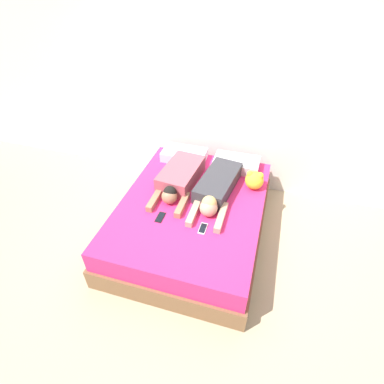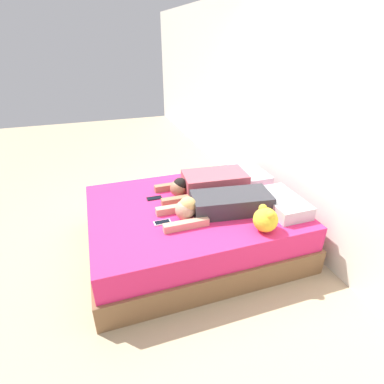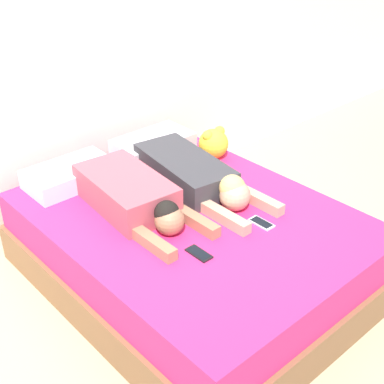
% 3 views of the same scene
% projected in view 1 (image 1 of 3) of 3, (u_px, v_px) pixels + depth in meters
% --- Properties ---
extents(ground_plane, '(12.00, 12.00, 0.00)m').
position_uv_depth(ground_plane, '(192.00, 233.00, 3.76)').
color(ground_plane, tan).
extents(wall_back, '(12.00, 0.06, 2.60)m').
position_uv_depth(wall_back, '(219.00, 97.00, 3.83)').
color(wall_back, silver).
rests_on(wall_back, ground_plane).
extents(bed, '(1.65, 2.12, 0.52)m').
position_uv_depth(bed, '(192.00, 219.00, 3.60)').
color(bed, brown).
rests_on(bed, ground_plane).
extents(pillow_head_left, '(0.59, 0.34, 0.13)m').
position_uv_depth(pillow_head_left, '(184.00, 155.00, 4.08)').
color(pillow_head_left, silver).
rests_on(pillow_head_left, bed).
extents(pillow_head_right, '(0.59, 0.34, 0.13)m').
position_uv_depth(pillow_head_right, '(236.00, 163.00, 3.93)').
color(pillow_head_right, silver).
rests_on(pillow_head_right, bed).
extents(person_left, '(0.45, 1.01, 0.21)m').
position_uv_depth(person_left, '(179.00, 178.00, 3.62)').
color(person_left, '#B24C59').
rests_on(person_left, bed).
extents(person_right, '(0.46, 1.13, 0.22)m').
position_uv_depth(person_right, '(216.00, 188.00, 3.48)').
color(person_right, '#333338').
rests_on(person_right, bed).
extents(cell_phone_left, '(0.07, 0.16, 0.01)m').
position_uv_depth(cell_phone_left, '(160.00, 217.00, 3.23)').
color(cell_phone_left, black).
rests_on(cell_phone_left, bed).
extents(cell_phone_right, '(0.07, 0.16, 0.01)m').
position_uv_depth(cell_phone_right, '(203.00, 228.00, 3.10)').
color(cell_phone_right, silver).
rests_on(cell_phone_right, bed).
extents(plush_toy, '(0.22, 0.22, 0.23)m').
position_uv_depth(plush_toy, '(254.00, 180.00, 3.56)').
color(plush_toy, yellow).
rests_on(plush_toy, bed).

